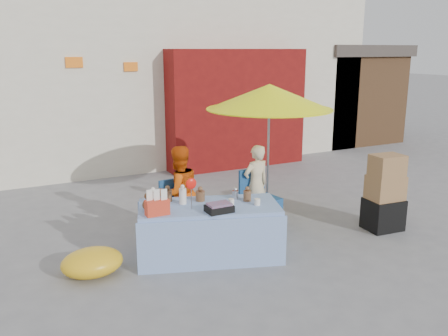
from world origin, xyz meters
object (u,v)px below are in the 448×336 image
chair_left (183,223)px  box_stack (385,195)px  market_table (209,230)px  vendor_orange (179,193)px  umbrella (269,97)px  vendor_beige (256,185)px  chair_right (260,210)px

chair_left → box_stack: box_stack is taller
market_table → vendor_orange: vendor_orange is taller
umbrella → box_stack: 2.22m
box_stack → vendor_beige: bearing=145.0°
chair_right → vendor_beige: size_ratio=0.70×
chair_right → box_stack: size_ratio=0.75×
chair_right → vendor_orange: vendor_orange is taller
chair_right → box_stack: box_stack is taller
vendor_orange → vendor_beige: (1.25, 0.00, -0.05)m
market_table → vendor_beige: bearing=52.3°
market_table → chair_left: (-0.10, 0.63, -0.10)m
chair_left → box_stack: (2.79, -0.95, 0.27)m
chair_right → vendor_orange: bearing=166.5°
chair_right → vendor_orange: 1.32m
market_table → vendor_orange: 0.83m
market_table → chair_right: size_ratio=2.32×
chair_left → chair_right: (1.25, 0.00, 0.00)m
chair_left → vendor_orange: size_ratio=0.64×
chair_left → vendor_beige: vendor_beige is taller
market_table → vendor_beige: size_ratio=1.62×
chair_right → box_stack: bearing=-38.8°
market_table → chair_right: 1.31m
vendor_beige → umbrella: 1.33m
market_table → umbrella: bearing=50.9°
chair_left → vendor_orange: 0.43m
chair_right → umbrella: 1.69m
market_table → vendor_beige: vendor_beige is taller
chair_left → chair_right: 1.25m
market_table → umbrella: (1.45, 0.91, 1.54)m
vendor_orange → box_stack: bearing=151.5°
market_table → vendor_orange: (-0.10, 0.76, 0.30)m
chair_right → vendor_beige: (0.00, 0.13, 0.35)m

